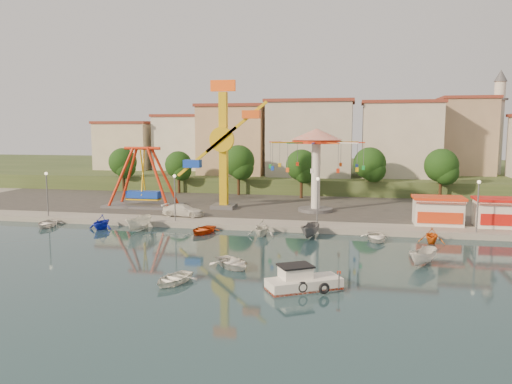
% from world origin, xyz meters
% --- Properties ---
extents(ground, '(200.00, 200.00, 0.00)m').
position_xyz_m(ground, '(0.00, 0.00, 0.00)').
color(ground, '#142E38').
rests_on(ground, ground).
extents(quay_deck, '(200.00, 100.00, 0.60)m').
position_xyz_m(quay_deck, '(0.00, 62.00, 0.30)').
color(quay_deck, '#9E998E').
rests_on(quay_deck, ground).
extents(asphalt_pad, '(90.00, 28.00, 0.01)m').
position_xyz_m(asphalt_pad, '(0.00, 30.00, 0.60)').
color(asphalt_pad, '#4C4944').
rests_on(asphalt_pad, quay_deck).
extents(hill_terrace, '(200.00, 60.00, 3.00)m').
position_xyz_m(hill_terrace, '(0.00, 67.00, 1.50)').
color(hill_terrace, '#384C26').
rests_on(hill_terrace, ground).
extents(pirate_ship_ride, '(10.00, 5.00, 8.00)m').
position_xyz_m(pirate_ship_ride, '(-15.82, 22.07, 4.39)').
color(pirate_ship_ride, '#59595E').
rests_on(pirate_ship_ride, quay_deck).
extents(kamikaze_tower, '(8.02, 3.10, 16.50)m').
position_xyz_m(kamikaze_tower, '(-4.50, 22.53, 8.41)').
color(kamikaze_tower, '#59595E').
rests_on(kamikaze_tower, quay_deck).
extents(wave_swinger, '(11.60, 11.60, 10.40)m').
position_xyz_m(wave_swinger, '(7.04, 22.73, 8.20)').
color(wave_swinger, '#59595E').
rests_on(wave_swinger, quay_deck).
extents(booth_left, '(5.40, 3.78, 3.08)m').
position_xyz_m(booth_left, '(20.78, 16.49, 2.16)').
color(booth_left, white).
rests_on(booth_left, quay_deck).
extents(booth_mid, '(5.40, 3.78, 3.08)m').
position_xyz_m(booth_mid, '(27.09, 16.49, 2.16)').
color(booth_mid, white).
rests_on(booth_mid, quay_deck).
extents(lamp_post_0, '(0.14, 0.14, 5.00)m').
position_xyz_m(lamp_post_0, '(-24.00, 13.00, 3.10)').
color(lamp_post_0, '#59595E').
rests_on(lamp_post_0, quay_deck).
extents(lamp_post_1, '(0.14, 0.14, 5.00)m').
position_xyz_m(lamp_post_1, '(-8.00, 13.00, 3.10)').
color(lamp_post_1, '#59595E').
rests_on(lamp_post_1, quay_deck).
extents(lamp_post_2, '(0.14, 0.14, 5.00)m').
position_xyz_m(lamp_post_2, '(8.00, 13.00, 3.10)').
color(lamp_post_2, '#59595E').
rests_on(lamp_post_2, quay_deck).
extents(lamp_post_3, '(0.14, 0.14, 5.00)m').
position_xyz_m(lamp_post_3, '(24.00, 13.00, 3.10)').
color(lamp_post_3, '#59595E').
rests_on(lamp_post_3, quay_deck).
extents(tree_0, '(4.60, 4.60, 7.19)m').
position_xyz_m(tree_0, '(-26.00, 36.98, 5.47)').
color(tree_0, '#382314').
rests_on(tree_0, quay_deck).
extents(tree_1, '(4.35, 4.35, 6.80)m').
position_xyz_m(tree_1, '(-16.00, 36.24, 5.20)').
color(tree_1, '#382314').
rests_on(tree_1, quay_deck).
extents(tree_2, '(5.02, 5.02, 7.85)m').
position_xyz_m(tree_2, '(-6.00, 35.81, 5.92)').
color(tree_2, '#382314').
rests_on(tree_2, quay_deck).
extents(tree_3, '(4.68, 4.68, 7.32)m').
position_xyz_m(tree_3, '(4.00, 34.36, 5.55)').
color(tree_3, '#382314').
rests_on(tree_3, quay_deck).
extents(tree_4, '(4.86, 4.86, 7.60)m').
position_xyz_m(tree_4, '(14.00, 37.35, 5.75)').
color(tree_4, '#382314').
rests_on(tree_4, quay_deck).
extents(tree_5, '(4.83, 4.83, 7.54)m').
position_xyz_m(tree_5, '(24.00, 35.54, 5.71)').
color(tree_5, '#382314').
rests_on(tree_5, quay_deck).
extents(building_0, '(9.26, 9.53, 11.87)m').
position_xyz_m(building_0, '(-33.37, 46.06, 8.93)').
color(building_0, beige).
rests_on(building_0, hill_terrace).
extents(building_1, '(12.33, 9.01, 8.63)m').
position_xyz_m(building_1, '(-21.33, 51.38, 7.32)').
color(building_1, silver).
rests_on(building_1, hill_terrace).
extents(building_2, '(11.95, 9.28, 11.23)m').
position_xyz_m(building_2, '(-8.19, 51.96, 8.62)').
color(building_2, tan).
rests_on(building_2, hill_terrace).
extents(building_3, '(12.59, 10.50, 9.20)m').
position_xyz_m(building_3, '(5.60, 48.80, 7.60)').
color(building_3, beige).
rests_on(building_3, hill_terrace).
extents(building_4, '(10.75, 9.23, 9.24)m').
position_xyz_m(building_4, '(19.07, 52.20, 7.62)').
color(building_4, beige).
rests_on(building_4, hill_terrace).
extents(building_5, '(12.77, 10.96, 11.21)m').
position_xyz_m(building_5, '(32.37, 50.33, 8.61)').
color(building_5, tan).
rests_on(building_5, hill_terrace).
extents(minaret, '(2.80, 2.80, 18.00)m').
position_xyz_m(minaret, '(36.00, 54.00, 12.55)').
color(minaret, silver).
rests_on(minaret, hill_terrace).
extents(cabin_motorboat, '(5.41, 4.28, 1.81)m').
position_xyz_m(cabin_motorboat, '(8.45, -6.52, 0.48)').
color(cabin_motorboat, white).
rests_on(cabin_motorboat, ground).
extents(rowboat_a, '(4.77, 4.82, 0.82)m').
position_xyz_m(rowboat_a, '(2.47, -2.28, 0.41)').
color(rowboat_a, white).
rests_on(rowboat_a, ground).
extents(rowboat_b, '(3.51, 4.20, 0.75)m').
position_xyz_m(rowboat_b, '(-0.72, -7.10, 0.37)').
color(rowboat_b, white).
rests_on(rowboat_b, ground).
extents(skiff, '(3.21, 3.95, 1.46)m').
position_xyz_m(skiff, '(17.41, 1.29, 0.73)').
color(skiff, silver).
rests_on(skiff, ground).
extents(van, '(5.07, 2.33, 1.43)m').
position_xyz_m(van, '(-8.15, 16.09, 1.32)').
color(van, white).
rests_on(van, quay_deck).
extents(moored_boat_0, '(3.45, 4.29, 0.79)m').
position_xyz_m(moored_boat_0, '(-22.06, 9.80, 0.39)').
color(moored_boat_0, silver).
rests_on(moored_boat_0, ground).
extents(moored_boat_1, '(2.90, 3.28, 1.63)m').
position_xyz_m(moored_boat_1, '(-15.39, 9.80, 0.81)').
color(moored_boat_1, '#1626C3').
rests_on(moored_boat_1, ground).
extents(moored_boat_2, '(2.27, 4.43, 1.63)m').
position_xyz_m(moored_boat_2, '(-10.97, 9.80, 0.82)').
color(moored_boat_2, silver).
rests_on(moored_boat_2, ground).
extents(moored_boat_3, '(3.56, 4.38, 0.80)m').
position_xyz_m(moored_boat_3, '(-3.79, 9.80, 0.40)').
color(moored_boat_3, '#CB4010').
rests_on(moored_boat_3, ground).
extents(moored_boat_4, '(3.10, 3.49, 1.71)m').
position_xyz_m(moored_boat_4, '(2.56, 9.80, 0.85)').
color(moored_boat_4, silver).
rests_on(moored_boat_4, ground).
extents(moored_boat_5, '(2.18, 4.08, 1.50)m').
position_xyz_m(moored_boat_5, '(7.57, 9.80, 0.75)').
color(moored_boat_5, slate).
rests_on(moored_boat_5, ground).
extents(moored_boat_6, '(3.04, 4.05, 0.80)m').
position_xyz_m(moored_boat_6, '(14.02, 9.80, 0.40)').
color(moored_boat_6, white).
rests_on(moored_boat_6, ground).
extents(moored_boat_7, '(2.90, 3.23, 1.53)m').
position_xyz_m(moored_boat_7, '(19.25, 9.80, 0.76)').
color(moored_boat_7, orange).
rests_on(moored_boat_7, ground).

